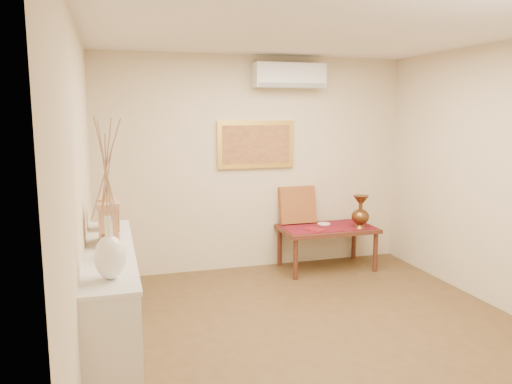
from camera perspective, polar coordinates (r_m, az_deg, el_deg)
name	(u,v)px	position (r m, az deg, el deg)	size (l,w,h in m)	color
floor	(327,339)	(4.68, 8.08, -16.32)	(4.50, 4.50, 0.00)	brown
ceiling	(334,25)	(4.29, 8.92, 18.36)	(4.50, 4.50, 0.00)	silver
wall_back	(255,164)	(6.37, -0.08, 3.24)	(4.00, 0.02, 2.70)	beige
wall_left	(82,202)	(3.89, -19.31, -1.08)	(0.02, 4.50, 2.70)	beige
white_vase	(107,200)	(3.15, -16.63, -0.84)	(0.19, 0.19, 1.00)	white
candlestick	(110,249)	(3.60, -16.31, -6.23)	(0.09, 0.09, 0.19)	silver
brass_urn_small	(107,243)	(3.73, -16.66, -5.57)	(0.09, 0.09, 0.21)	brown
table_cloth	(327,227)	(6.46, 8.13, -3.94)	(1.14, 0.59, 0.01)	maroon
brass_urn_tall	(361,208)	(6.40, 11.87, -1.83)	(0.22, 0.22, 0.50)	brown
plate	(324,224)	(6.57, 7.76, -3.62)	(0.17, 0.17, 0.01)	white
menu	(315,229)	(6.24, 6.76, -4.27)	(0.18, 0.25, 0.01)	maroon
cushion	(297,205)	(6.55, 4.74, -1.48)	(0.49, 0.10, 0.49)	maroon
display_ledge	(112,310)	(4.12, -16.17, -12.81)	(0.37, 2.02, 0.98)	silver
mantel_clock	(109,221)	(4.09, -16.46, -3.24)	(0.17, 0.36, 0.41)	tan
wooden_chest	(107,216)	(4.59, -16.63, -2.59)	(0.16, 0.21, 0.24)	tan
low_table	(327,232)	(6.47, 8.12, -4.54)	(1.20, 0.70, 0.55)	#512518
painting	(256,144)	(6.33, -0.01, 5.47)	(1.00, 0.06, 0.60)	gold
ac_unit	(289,76)	(6.36, 3.82, 13.12)	(0.90, 0.25, 0.30)	silver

